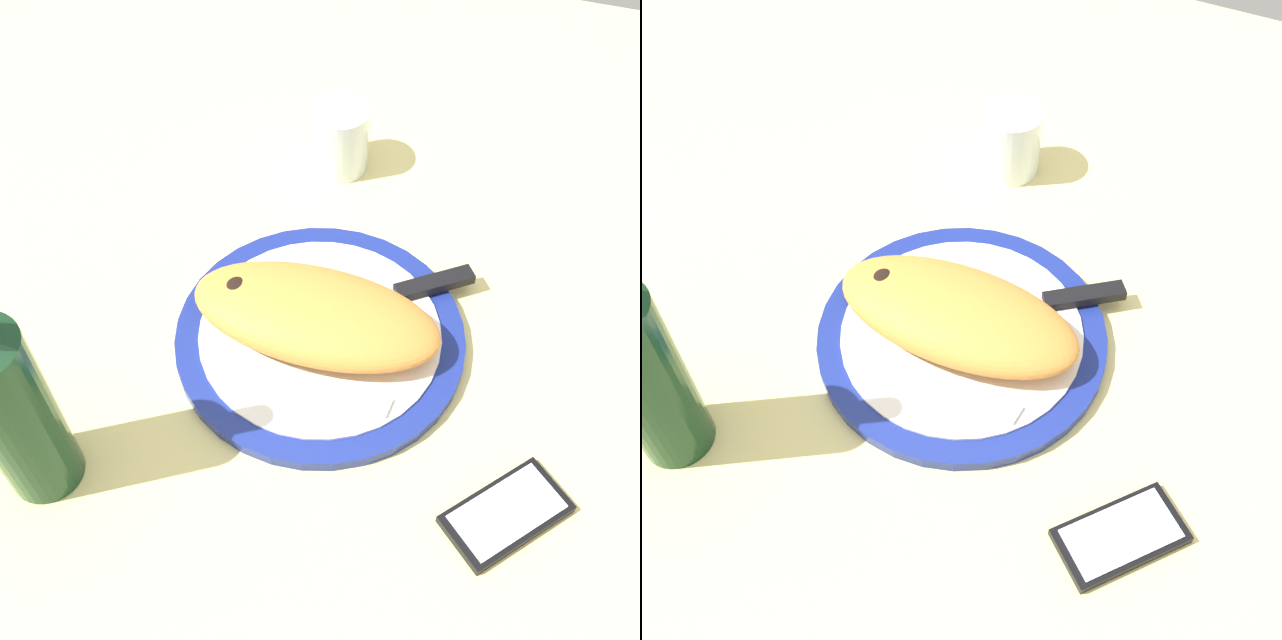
{
  "view_description": "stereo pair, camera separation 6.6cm",
  "coord_description": "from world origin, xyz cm",
  "views": [
    {
      "loc": [
        15.24,
        -47.27,
        69.54
      ],
      "look_at": [
        0.0,
        0.0,
        3.77
      ],
      "focal_mm": 44.83,
      "sensor_mm": 36.0,
      "label": 1
    },
    {
      "loc": [
        21.39,
        -44.83,
        69.54
      ],
      "look_at": [
        0.0,
        0.0,
        3.77
      ],
      "focal_mm": 44.83,
      "sensor_mm": 36.0,
      "label": 2
    }
  ],
  "objects": [
    {
      "name": "ground_plane",
      "position": [
        0.0,
        0.0,
        -1.5
      ],
      "size": [
        150.0,
        150.0,
        3.0
      ],
      "primitive_type": "cube",
      "color": "#E5D684"
    },
    {
      "name": "calzone",
      "position": [
        -0.55,
        -0.31,
        4.4
      ],
      "size": [
        26.46,
        12.83,
        5.25
      ],
      "color": "orange",
      "rests_on": "plate"
    },
    {
      "name": "fork",
      "position": [
        2.18,
        -6.38,
        1.97
      ],
      "size": [
        18.01,
        3.04,
        0.4
      ],
      "color": "silver",
      "rests_on": "plate"
    },
    {
      "name": "knife",
      "position": [
        7.5,
        7.68,
        2.26
      ],
      "size": [
        18.99,
        14.82,
        1.2
      ],
      "color": "silver",
      "rests_on": "plate"
    },
    {
      "name": "water_glass",
      "position": [
        -6.16,
        27.09,
        3.81
      ],
      "size": [
        7.11,
        7.11,
        8.71
      ],
      "color": "silver",
      "rests_on": "ground_plane"
    },
    {
      "name": "plate",
      "position": [
        0.0,
        0.0,
        0.85
      ],
      "size": [
        30.68,
        30.68,
        1.77
      ],
      "color": "navy",
      "rests_on": "ground_plane"
    },
    {
      "name": "smartphone",
      "position": [
        22.31,
        -13.64,
        0.56
      ],
      "size": [
        12.06,
        12.67,
        1.16
      ],
      "color": "black",
      "rests_on": "ground_plane"
    }
  ]
}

